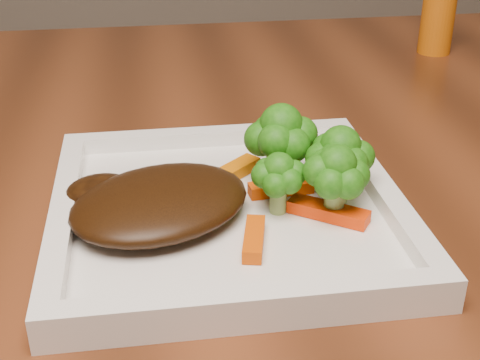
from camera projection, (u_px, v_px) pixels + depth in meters
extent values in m
cube|color=white|center=(228.00, 215.00, 0.53)|extent=(0.27, 0.27, 0.01)
ellipsoid|color=black|center=(160.00, 202.00, 0.50)|extent=(0.18, 0.16, 0.03)
cube|color=#CC4503|center=(254.00, 239.00, 0.48)|extent=(0.02, 0.05, 0.01)
cube|color=red|center=(337.00, 170.00, 0.57)|extent=(0.06, 0.04, 0.01)
cube|color=#C86103|center=(232.00, 172.00, 0.57)|extent=(0.05, 0.05, 0.01)
cube|color=#ED3303|center=(328.00, 212.00, 0.51)|extent=(0.06, 0.05, 0.01)
cube|color=#E14403|center=(281.00, 188.00, 0.55)|extent=(0.05, 0.02, 0.01)
cylinder|color=#D2650B|center=(438.00, 20.00, 0.91)|extent=(0.06, 0.06, 0.09)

